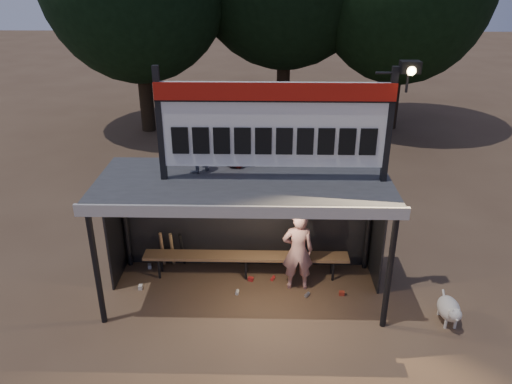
% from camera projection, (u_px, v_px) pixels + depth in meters
% --- Properties ---
extents(ground, '(80.00, 80.00, 0.00)m').
position_uv_depth(ground, '(245.00, 292.00, 9.42)').
color(ground, '#4F3927').
rests_on(ground, ground).
extents(player, '(0.60, 0.41, 1.60)m').
position_uv_depth(player, '(298.00, 251.00, 9.24)').
color(player, silver).
rests_on(player, ground).
extents(child_a, '(0.57, 0.55, 0.92)m').
position_uv_depth(child_a, '(196.00, 146.00, 8.58)').
color(child_a, gray).
rests_on(child_a, dugout_shelter).
extents(child_b, '(0.57, 0.49, 0.98)m').
position_uv_depth(child_b, '(235.00, 140.00, 8.79)').
color(child_b, maroon).
rests_on(child_b, dugout_shelter).
extents(dugout_shelter, '(5.10, 2.08, 2.32)m').
position_uv_depth(dugout_shelter, '(245.00, 198.00, 8.87)').
color(dugout_shelter, '#37383A').
rests_on(dugout_shelter, ground).
extents(scoreboard_assembly, '(4.10, 0.27, 1.99)m').
position_uv_depth(scoreboard_assembly, '(278.00, 122.00, 8.01)').
color(scoreboard_assembly, black).
rests_on(scoreboard_assembly, dugout_shelter).
extents(bench, '(4.00, 0.35, 0.48)m').
position_uv_depth(bench, '(246.00, 257.00, 9.73)').
color(bench, brown).
rests_on(bench, ground).
extents(dog, '(0.36, 0.81, 0.49)m').
position_uv_depth(dog, '(449.00, 309.00, 8.50)').
color(dog, beige).
rests_on(dog, ground).
extents(bats, '(0.48, 0.33, 0.84)m').
position_uv_depth(bats, '(172.00, 249.00, 10.01)').
color(bats, '#976D46').
rests_on(bats, ground).
extents(litter, '(3.90, 1.01, 0.08)m').
position_uv_depth(litter, '(241.00, 284.00, 9.59)').
color(litter, '#A61E1C').
rests_on(litter, ground).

